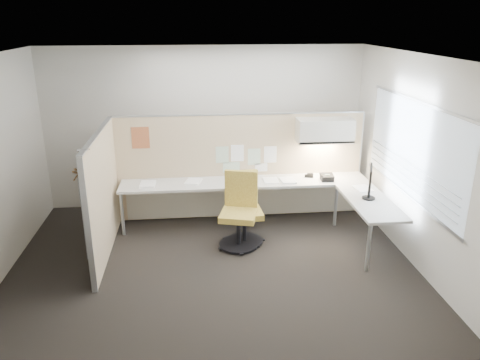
{
  "coord_description": "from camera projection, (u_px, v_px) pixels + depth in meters",
  "views": [
    {
      "loc": [
        -0.22,
        -5.79,
        3.25
      ],
      "look_at": [
        0.46,
        0.8,
        0.92
      ],
      "focal_mm": 35.0,
      "sensor_mm": 36.0,
      "label": 1
    }
  ],
  "objects": [
    {
      "name": "task_light_strip",
      "position": [
        324.0,
        143.0,
        7.6
      ],
      "size": [
        0.6,
        0.06,
        0.02
      ],
      "primitive_type": "cube",
      "color": "#FFEABF",
      "rests_on": "overhead_bin"
    },
    {
      "name": "stapler",
      "position": [
        309.0,
        176.0,
        7.71
      ],
      "size": [
        0.15,
        0.08,
        0.05
      ],
      "primitive_type": "cube",
      "rotation": [
        0.0,
        0.0,
        -0.3
      ],
      "color": "black",
      "rests_on": "desk"
    },
    {
      "name": "phone",
      "position": [
        327.0,
        177.0,
        7.57
      ],
      "size": [
        0.21,
        0.21,
        0.12
      ],
      "rotation": [
        0.0,
        0.0,
        -0.04
      ],
      "color": "black",
      "rests_on": "desk"
    },
    {
      "name": "paper_stack_0",
      "position": [
        148.0,
        184.0,
        7.35
      ],
      "size": [
        0.24,
        0.31,
        0.04
      ],
      "primitive_type": "cube",
      "rotation": [
        0.0,
        0.0,
        -0.04
      ],
      "color": "white",
      "rests_on": "desk"
    },
    {
      "name": "partition_back",
      "position": [
        240.0,
        167.0,
        7.8
      ],
      "size": [
        4.1,
        0.06,
        1.75
      ],
      "primitive_type": "cube",
      "color": "#C7AE89",
      "rests_on": "floor"
    },
    {
      "name": "tape_dispenser",
      "position": [
        310.0,
        175.0,
        7.74
      ],
      "size": [
        0.11,
        0.07,
        0.06
      ],
      "primitive_type": "cube",
      "rotation": [
        0.0,
        0.0,
        -0.12
      ],
      "color": "black",
      "rests_on": "desk"
    },
    {
      "name": "paper_stack_3",
      "position": [
        271.0,
        180.0,
        7.56
      ],
      "size": [
        0.23,
        0.3,
        0.02
      ],
      "primitive_type": "cube",
      "rotation": [
        0.0,
        0.0,
        -0.01
      ],
      "color": "white",
      "rests_on": "desk"
    },
    {
      "name": "coat_hook",
      "position": [
        80.0,
        179.0,
        5.57
      ],
      "size": [
        0.18,
        0.47,
        1.4
      ],
      "color": "silver",
      "rests_on": "partition_left"
    },
    {
      "name": "partition_left",
      "position": [
        103.0,
        195.0,
        6.57
      ],
      "size": [
        0.06,
        2.2,
        1.75
      ],
      "primitive_type": "cube",
      "color": "#C7AE89",
      "rests_on": "floor"
    },
    {
      "name": "monitor",
      "position": [
        370.0,
        181.0,
        6.73
      ],
      "size": [
        0.2,
        0.44,
        0.48
      ],
      "rotation": [
        0.0,
        0.0,
        1.19
      ],
      "color": "black",
      "rests_on": "desk"
    },
    {
      "name": "paper_stack_5",
      "position": [
        363.0,
        189.0,
        7.2
      ],
      "size": [
        0.26,
        0.32,
        0.02
      ],
      "primitive_type": "cube",
      "rotation": [
        0.0,
        0.0,
        0.11
      ],
      "color": "white",
      "rests_on": "desk"
    },
    {
      "name": "wall_back",
      "position": [
        205.0,
        128.0,
        8.18
      ],
      "size": [
        5.5,
        0.02,
        2.8
      ],
      "primitive_type": "cube",
      "color": "beige",
      "rests_on": "ground"
    },
    {
      "name": "pinned_papers",
      "position": [
        245.0,
        158.0,
        7.72
      ],
      "size": [
        1.01,
        0.0,
        0.47
      ],
      "color": "#8CBF8C",
      "rests_on": "partition_back"
    },
    {
      "name": "poster",
      "position": [
        140.0,
        138.0,
        7.43
      ],
      "size": [
        0.28,
        0.0,
        0.35
      ],
      "primitive_type": "cube",
      "color": "orange",
      "rests_on": "partition_back"
    },
    {
      "name": "paper_stack_1",
      "position": [
        193.0,
        181.0,
        7.51
      ],
      "size": [
        0.3,
        0.35,
        0.02
      ],
      "primitive_type": "cube",
      "rotation": [
        0.0,
        0.0,
        -0.25
      ],
      "color": "white",
      "rests_on": "desk"
    },
    {
      "name": "floor",
      "position": [
        213.0,
        262.0,
        6.54
      ],
      "size": [
        5.5,
        4.5,
        0.01
      ],
      "primitive_type": "cube",
      "color": "black",
      "rests_on": "ground"
    },
    {
      "name": "ceiling",
      "position": [
        208.0,
        55.0,
        5.61
      ],
      "size": [
        5.5,
        4.5,
        0.01
      ],
      "primitive_type": "cube",
      "color": "white",
      "rests_on": "wall_back"
    },
    {
      "name": "paper_stack_2",
      "position": [
        234.0,
        183.0,
        7.4
      ],
      "size": [
        0.25,
        0.31,
        0.04
      ],
      "primitive_type": "cube",
      "rotation": [
        0.0,
        0.0,
        0.05
      ],
      "color": "white",
      "rests_on": "desk"
    },
    {
      "name": "window_pane",
      "position": [
        413.0,
        150.0,
        6.29
      ],
      "size": [
        0.01,
        2.8,
        1.3
      ],
      "primitive_type": "cube",
      "color": "#9EAEB8",
      "rests_on": "wall_right"
    },
    {
      "name": "overhead_bin",
      "position": [
        325.0,
        130.0,
        7.53
      ],
      "size": [
        0.9,
        0.36,
        0.38
      ],
      "primitive_type": "cube",
      "color": "beige",
      "rests_on": "partition_back"
    },
    {
      "name": "chair_left",
      "position": [
        239.0,
        213.0,
        6.88
      ],
      "size": [
        0.63,
        0.65,
        1.09
      ],
      "rotation": [
        0.0,
        0.0,
        -0.27
      ],
      "color": "black",
      "rests_on": "floor"
    },
    {
      "name": "desk",
      "position": [
        267.0,
        191.0,
        7.48
      ],
      "size": [
        4.0,
        2.07,
        0.73
      ],
      "color": "beige",
      "rests_on": "floor"
    },
    {
      "name": "chair_right",
      "position": [
        244.0,
        211.0,
        6.99
      ],
      "size": [
        0.56,
        0.57,
        1.06
      ],
      "rotation": [
        0.0,
        0.0,
        0.06
      ],
      "color": "black",
      "rests_on": "floor"
    },
    {
      "name": "wall_front",
      "position": [
        223.0,
        247.0,
        3.96
      ],
      "size": [
        5.5,
        0.02,
        2.8
      ],
      "primitive_type": "cube",
      "color": "beige",
      "rests_on": "ground"
    },
    {
      "name": "paper_stack_4",
      "position": [
        288.0,
        180.0,
        7.54
      ],
      "size": [
        0.24,
        0.31,
        0.03
      ],
      "primitive_type": "cube",
      "rotation": [
        0.0,
        0.0,
        0.05
      ],
      "color": "white",
      "rests_on": "desk"
    },
    {
      "name": "wall_right",
      "position": [
        413.0,
        160.0,
        6.34
      ],
      "size": [
        0.02,
        4.5,
        2.8
      ],
      "primitive_type": "cube",
      "color": "beige",
      "rests_on": "ground"
    }
  ]
}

